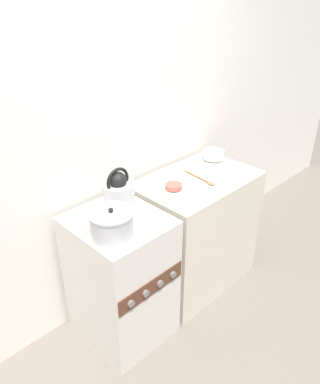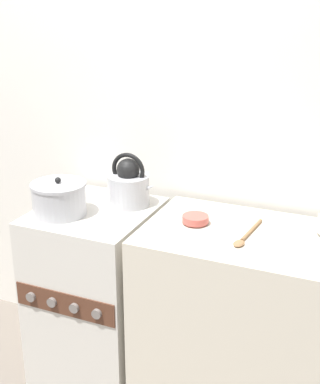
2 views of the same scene
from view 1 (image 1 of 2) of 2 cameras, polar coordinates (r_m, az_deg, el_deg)
ground_plane at (r=2.67m, az=-1.16°, el=-23.02°), size 12.00×12.00×0.00m
wall_back at (r=2.33m, az=-12.61°, el=6.74°), size 7.00×0.06×2.50m
stove at (r=2.49m, az=-5.93°, el=-12.85°), size 0.52×0.60×0.89m
counter at (r=2.90m, az=5.38°, el=-5.92°), size 0.88×0.58×0.90m
kettle at (r=2.32m, az=-6.32°, el=0.13°), size 0.24×0.20×0.26m
cooking_pot at (r=2.05m, az=-7.36°, el=-4.84°), size 0.25×0.25×0.18m
enamel_bowl at (r=2.96m, az=8.14°, el=5.67°), size 0.16×0.16×0.08m
small_ceramic_bowl at (r=2.50m, az=2.10°, el=0.88°), size 0.11×0.11×0.04m
wooden_spoon at (r=2.64m, az=6.41°, el=1.97°), size 0.06×0.29×0.02m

